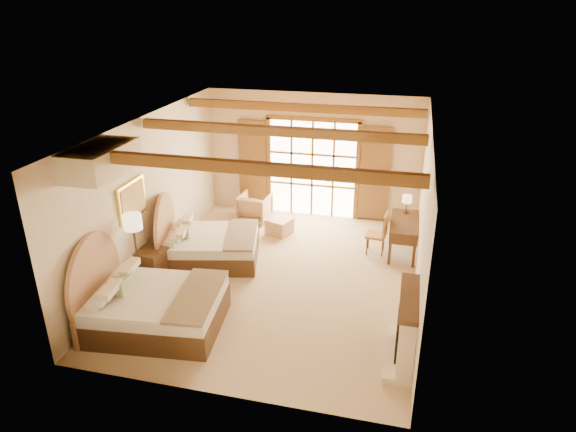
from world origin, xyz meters
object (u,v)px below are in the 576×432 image
(bed_far, at_px, (204,243))
(desk, at_px, (403,235))
(nightstand, at_px, (152,264))
(armchair, at_px, (255,208))
(bed_near, at_px, (147,303))

(bed_far, xyz_separation_m, desk, (4.22, 1.40, 0.01))
(desk, bearing_deg, nightstand, -153.83)
(bed_far, xyz_separation_m, nightstand, (-0.72, -1.04, -0.08))
(armchair, bearing_deg, bed_far, 84.02)
(bed_far, bearing_deg, armchair, 66.01)
(bed_far, bearing_deg, desk, 5.11)
(bed_near, height_order, bed_far, bed_near)
(nightstand, xyz_separation_m, armchair, (1.16, 3.36, 0.03))
(armchair, height_order, desk, desk)
(bed_far, xyz_separation_m, armchair, (0.44, 2.32, -0.05))
(bed_near, relative_size, bed_far, 1.03)
(bed_near, relative_size, armchair, 3.11)
(bed_near, height_order, desk, bed_near)
(bed_near, distance_m, nightstand, 1.65)
(bed_far, bearing_deg, bed_near, -103.72)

